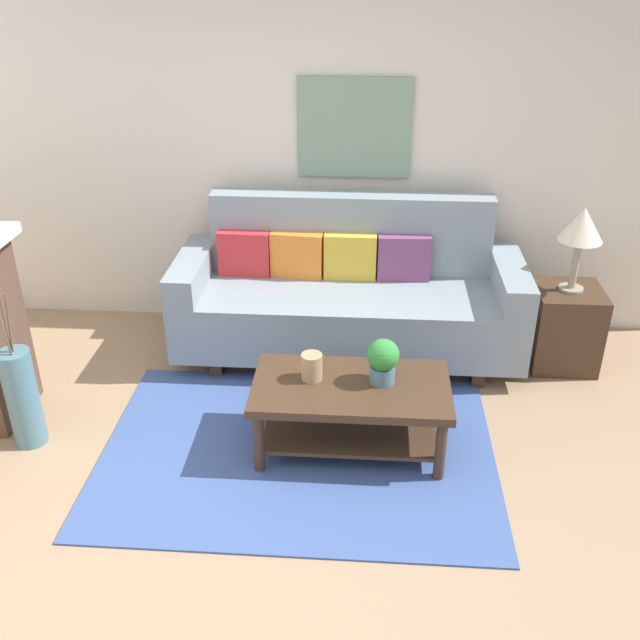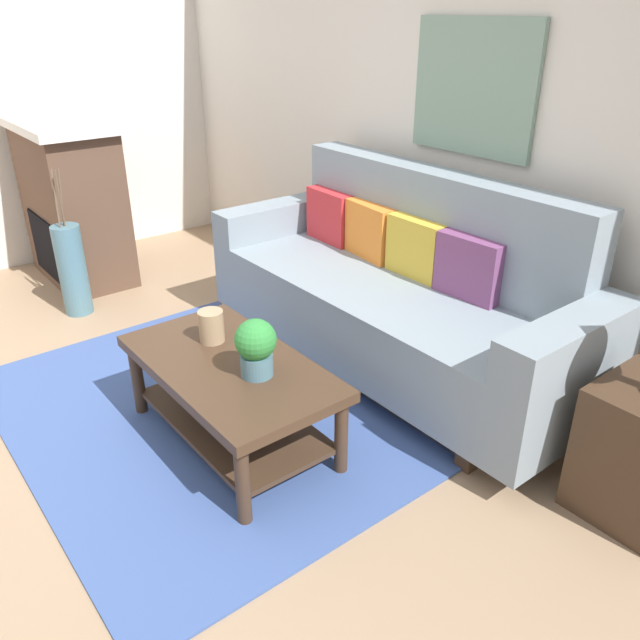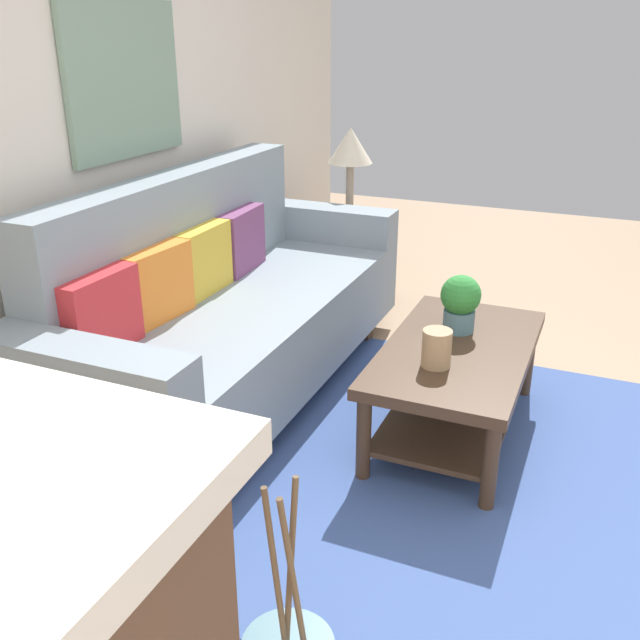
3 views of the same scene
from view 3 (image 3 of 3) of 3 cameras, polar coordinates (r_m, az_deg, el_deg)
ground_plane at (r=3.00m, az=20.19°, el=-13.51°), size 9.45×9.45×0.00m
wall_back at (r=3.32m, az=-18.86°, el=15.40°), size 5.45×0.10×2.70m
area_rug at (r=3.03m, az=10.62°, el=-11.79°), size 2.24×1.60×0.01m
couch at (r=3.42m, az=-7.49°, el=0.62°), size 2.34×0.84×1.08m
throw_pillow_crimson at (r=2.84m, az=-17.41°, el=0.49°), size 0.36×0.13×0.32m
throw_pillow_orange at (r=3.11m, az=-13.13°, el=2.86°), size 0.37×0.15×0.32m
throw_pillow_mustard at (r=3.40m, az=-9.53°, el=4.82°), size 0.36×0.12×0.32m
throw_pillow_plum at (r=3.70m, az=-6.49°, el=6.45°), size 0.37×0.14×0.32m
coffee_table at (r=3.14m, az=10.97°, el=-4.01°), size 1.10×0.60×0.43m
tabletop_vase at (r=2.87m, az=9.42°, el=-2.27°), size 0.12×0.12×0.16m
potted_plant_tabletop at (r=3.20m, az=11.28°, el=1.49°), size 0.18×0.18×0.26m
side_table at (r=4.70m, az=2.33°, el=4.98°), size 0.44×0.44×0.56m
table_lamp at (r=4.53m, az=2.48°, el=13.62°), size 0.28×0.28×0.57m
floor_vase_branch_a at (r=1.38m, az=-2.37°, el=-19.02°), size 0.05×0.02×0.36m
floor_vase_branch_b at (r=1.36m, az=-3.64°, el=-19.58°), size 0.02×0.04×0.36m
floor_vase_branch_c at (r=1.35m, az=-2.24°, el=-19.99°), size 0.05×0.04×0.36m
framed_painting at (r=3.45m, az=-15.48°, el=18.20°), size 0.78×0.03×0.67m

